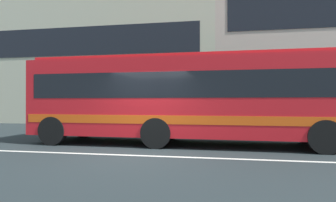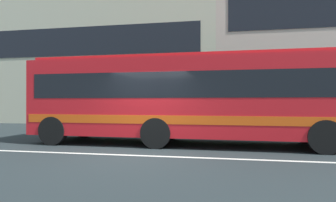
% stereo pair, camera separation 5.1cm
% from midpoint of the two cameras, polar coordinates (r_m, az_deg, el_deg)
% --- Properties ---
extents(ground_plane, '(160.00, 160.00, 0.00)m').
position_cam_midpoint_polar(ground_plane, '(8.54, -6.00, -10.41)').
color(ground_plane, '#222A2C').
extents(lane_centre_line, '(60.00, 0.16, 0.01)m').
position_cam_midpoint_polar(lane_centre_line, '(8.54, -6.00, -10.39)').
color(lane_centre_line, silver).
rests_on(lane_centre_line, ground_plane).
extents(hedge_row_far, '(12.24, 1.10, 0.97)m').
position_cam_midpoint_polar(hedge_row_far, '(14.71, -1.70, -4.20)').
color(hedge_row_far, '#20652C').
rests_on(hedge_row_far, ground_plane).
extents(apartment_block_left, '(23.54, 10.78, 9.68)m').
position_cam_midpoint_polar(apartment_block_left, '(27.04, -16.31, 6.89)').
color(apartment_block_left, beige).
rests_on(apartment_block_left, ground_plane).
extents(transit_bus, '(10.85, 2.73, 3.12)m').
position_cam_midpoint_polar(transit_bus, '(10.61, 2.78, 0.91)').
color(transit_bus, red).
rests_on(transit_bus, ground_plane).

